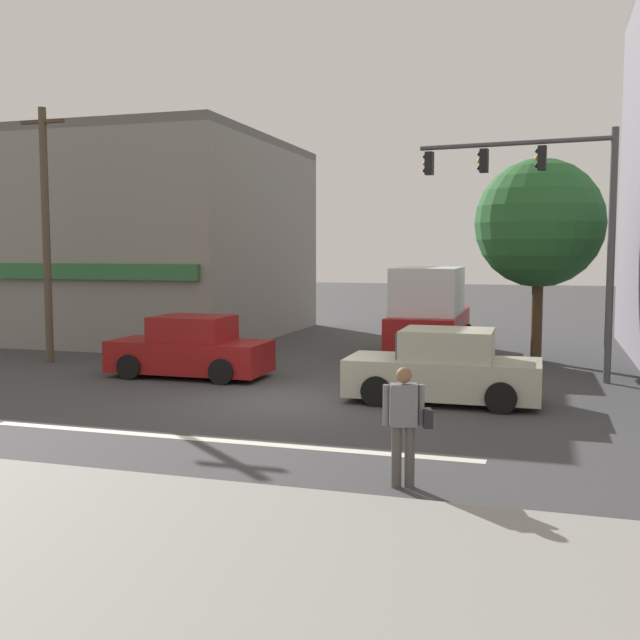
{
  "coord_description": "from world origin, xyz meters",
  "views": [
    {
      "loc": [
        5.33,
        -15.02,
        3.23
      ],
      "look_at": [
        0.14,
        2.0,
        1.6
      ],
      "focal_mm": 42.0,
      "sensor_mm": 36.0,
      "label": 1
    }
  ],
  "objects": [
    {
      "name": "lane_marking_stripe",
      "position": [
        0.0,
        -3.5,
        0.0
      ],
      "size": [
        9.0,
        0.24,
        0.01
      ],
      "primitive_type": "cube",
      "color": "silver",
      "rests_on": "ground"
    },
    {
      "name": "street_tree",
      "position": [
        5.05,
        7.81,
        4.04
      ],
      "size": [
        3.74,
        3.74,
        5.92
      ],
      "color": "#4C3823",
      "rests_on": "ground"
    },
    {
      "name": "ground_plane",
      "position": [
        0.0,
        0.0,
        0.0
      ],
      "size": [
        120.0,
        120.0,
        0.0
      ],
      "primitive_type": "plane",
      "color": "#3D3D3F"
    },
    {
      "name": "sedan_approaching_near",
      "position": [
        -3.46,
        2.33,
        0.71
      ],
      "size": [
        4.1,
        1.88,
        1.58
      ],
      "color": "maroon",
      "rests_on": "ground"
    },
    {
      "name": "building_left_block",
      "position": [
        -11.12,
        10.99,
        3.71
      ],
      "size": [
        13.38,
        11.01,
        7.43
      ],
      "color": "gray",
      "rests_on": "ground"
    },
    {
      "name": "utility_pole_near_left",
      "position": [
        -8.58,
        3.45,
        3.81
      ],
      "size": [
        1.4,
        0.22,
        7.32
      ],
      "color": "brown",
      "rests_on": "ground"
    },
    {
      "name": "traffic_light_mast",
      "position": [
        5.49,
        4.61,
        4.3
      ],
      "size": [
        4.87,
        0.74,
        6.2
      ],
      "color": "#47474C",
      "rests_on": "ground"
    },
    {
      "name": "sedan_crossing_leftbound",
      "position": [
        3.24,
        0.94,
        0.71
      ],
      "size": [
        4.12,
        1.91,
        1.58
      ],
      "color": "#B7B29E",
      "rests_on": "ground"
    },
    {
      "name": "sidewalk_curb",
      "position": [
        0.0,
        -8.5,
        0.08
      ],
      "size": [
        40.0,
        5.0,
        0.16
      ],
      "primitive_type": "cube",
      "color": "gray",
      "rests_on": "ground"
    },
    {
      "name": "pedestrian_foreground_with_bag",
      "position": [
        3.52,
        -5.09,
        0.95
      ],
      "size": [
        0.69,
        0.37,
        1.67
      ],
      "color": "#4C4742",
      "rests_on": "ground"
    },
    {
      "name": "box_truck_parked_curbside",
      "position": [
        1.86,
        7.97,
        1.25
      ],
      "size": [
        2.35,
        5.65,
        2.75
      ],
      "color": "maroon",
      "rests_on": "ground"
    }
  ]
}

